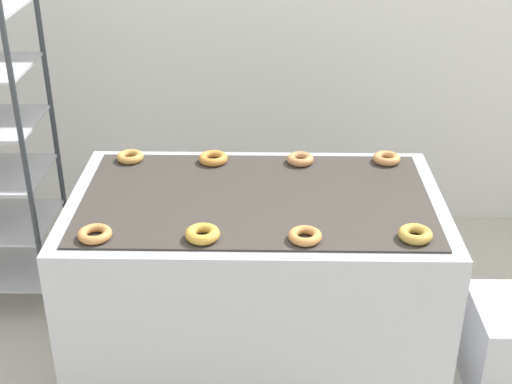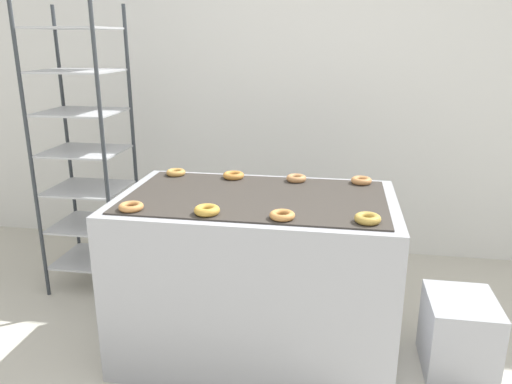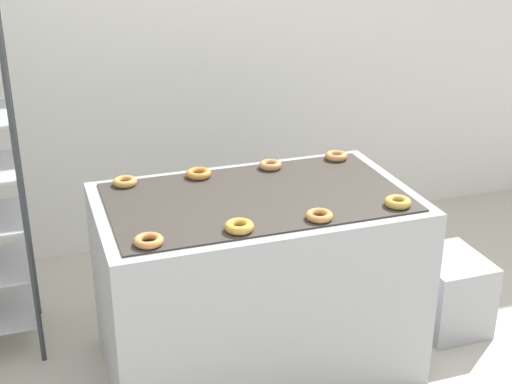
% 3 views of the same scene
% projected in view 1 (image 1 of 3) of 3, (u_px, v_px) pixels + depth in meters
% --- Properties ---
extents(fryer_machine, '(1.40, 0.84, 0.88)m').
position_uv_depth(fryer_machine, '(256.00, 294.00, 2.85)').
color(fryer_machine, '#A8AAB2').
rests_on(fryer_machine, ground_plane).
extents(glaze_bin, '(0.33, 0.39, 0.40)m').
position_uv_depth(glaze_bin, '(510.00, 347.00, 2.92)').
color(glaze_bin, '#A8AAB2').
rests_on(glaze_bin, ground_plane).
extents(donut_near_left, '(0.11, 0.11, 0.03)m').
position_uv_depth(donut_near_left, '(95.00, 234.00, 2.38)').
color(donut_near_left, '#CC8748').
rests_on(donut_near_left, fryer_machine).
extents(donut_near_midleft, '(0.12, 0.12, 0.04)m').
position_uv_depth(donut_near_midleft, '(202.00, 234.00, 2.37)').
color(donut_near_midleft, gold).
rests_on(donut_near_midleft, fryer_machine).
extents(donut_near_midright, '(0.11, 0.11, 0.03)m').
position_uv_depth(donut_near_midright, '(305.00, 236.00, 2.36)').
color(donut_near_midright, '#CC8A47').
rests_on(donut_near_midright, fryer_machine).
extents(donut_near_right, '(0.11, 0.11, 0.04)m').
position_uv_depth(donut_near_right, '(415.00, 234.00, 2.37)').
color(donut_near_right, gold).
rests_on(donut_near_right, fryer_machine).
extents(donut_far_left, '(0.11, 0.11, 0.03)m').
position_uv_depth(donut_far_left, '(130.00, 157.00, 2.93)').
color(donut_far_left, '#CA9447').
rests_on(donut_far_left, fryer_machine).
extents(donut_far_midleft, '(0.12, 0.12, 0.03)m').
position_uv_depth(donut_far_midleft, '(213.00, 158.00, 2.91)').
color(donut_far_midleft, '#C98438').
rests_on(donut_far_midleft, fryer_machine).
extents(donut_far_midright, '(0.11, 0.11, 0.03)m').
position_uv_depth(donut_far_midright, '(300.00, 159.00, 2.90)').
color(donut_far_midright, '#BD824E').
rests_on(donut_far_midright, fryer_machine).
extents(donut_far_right, '(0.11, 0.11, 0.03)m').
position_uv_depth(donut_far_right, '(387.00, 158.00, 2.91)').
color(donut_far_right, tan).
rests_on(donut_far_right, fryer_machine).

